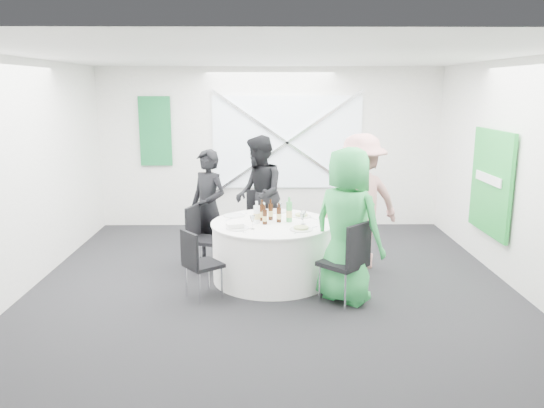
{
  "coord_description": "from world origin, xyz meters",
  "views": [
    {
      "loc": [
        -0.08,
        -6.35,
        2.44
      ],
      "look_at": [
        0.0,
        0.2,
        1.0
      ],
      "focal_mm": 35.0,
      "sensor_mm": 36.0,
      "label": 1
    }
  ],
  "objects_px": {
    "chair_back_left": "(201,233)",
    "clear_water_bottle": "(257,215)",
    "person_man_back_left": "(208,207)",
    "person_man_back": "(259,194)",
    "chair_back_right": "(341,233)",
    "chair_front_right": "(349,257)",
    "chair_front_left": "(198,260)",
    "banquet_table": "(272,251)",
    "person_woman_pink": "(360,202)",
    "person_woman_green": "(347,226)",
    "chair_back": "(261,217)",
    "green_water_bottle": "(289,212)"
  },
  "relations": [
    {
      "from": "chair_back_left",
      "to": "clear_water_bottle",
      "type": "distance_m",
      "value": 0.91
    },
    {
      "from": "person_man_back_left",
      "to": "person_man_back",
      "type": "xyz_separation_m",
      "value": [
        0.7,
        0.56,
        0.07
      ]
    },
    {
      "from": "chair_back_left",
      "to": "chair_back_right",
      "type": "height_order",
      "value": "chair_back_left"
    },
    {
      "from": "chair_back_right",
      "to": "chair_front_right",
      "type": "xyz_separation_m",
      "value": [
        -0.09,
        -1.26,
        0.07
      ]
    },
    {
      "from": "chair_back_right",
      "to": "chair_back_left",
      "type": "bearing_deg",
      "value": -110.8
    },
    {
      "from": "chair_front_left",
      "to": "banquet_table",
      "type": "bearing_deg",
      "value": -90.0
    },
    {
      "from": "clear_water_bottle",
      "to": "person_man_back_left",
      "type": "bearing_deg",
      "value": 135.02
    },
    {
      "from": "person_man_back",
      "to": "banquet_table",
      "type": "bearing_deg",
      "value": 0.0
    },
    {
      "from": "chair_back_right",
      "to": "person_woman_pink",
      "type": "bearing_deg",
      "value": 83.7
    },
    {
      "from": "banquet_table",
      "to": "person_man_back_left",
      "type": "distance_m",
      "value": 1.18
    },
    {
      "from": "person_woman_green",
      "to": "person_man_back",
      "type": "bearing_deg",
      "value": -21.86
    },
    {
      "from": "banquet_table",
      "to": "clear_water_bottle",
      "type": "bearing_deg",
      "value": -171.47
    },
    {
      "from": "chair_back",
      "to": "chair_back_right",
      "type": "height_order",
      "value": "chair_back"
    },
    {
      "from": "green_water_bottle",
      "to": "banquet_table",
      "type": "bearing_deg",
      "value": -172.62
    },
    {
      "from": "chair_back_right",
      "to": "person_man_back",
      "type": "height_order",
      "value": "person_man_back"
    },
    {
      "from": "green_water_bottle",
      "to": "chair_back_right",
      "type": "bearing_deg",
      "value": 26.31
    },
    {
      "from": "banquet_table",
      "to": "chair_front_left",
      "type": "bearing_deg",
      "value": -142.62
    },
    {
      "from": "chair_back_right",
      "to": "green_water_bottle",
      "type": "bearing_deg",
      "value": -85.99
    },
    {
      "from": "person_woman_pink",
      "to": "chair_front_right",
      "type": "bearing_deg",
      "value": 54.58
    },
    {
      "from": "person_man_back",
      "to": "chair_back_left",
      "type": "bearing_deg",
      "value": -50.07
    },
    {
      "from": "chair_front_left",
      "to": "clear_water_bottle",
      "type": "relative_size",
      "value": 2.94
    },
    {
      "from": "person_man_back",
      "to": "chair_front_left",
      "type": "bearing_deg",
      "value": -28.71
    },
    {
      "from": "person_woman_green",
      "to": "person_woman_pink",
      "type": "bearing_deg",
      "value": -66.79
    },
    {
      "from": "chair_back_right",
      "to": "person_woman_pink",
      "type": "relative_size",
      "value": 0.47
    },
    {
      "from": "chair_back_left",
      "to": "person_woman_green",
      "type": "relative_size",
      "value": 0.5
    },
    {
      "from": "chair_front_right",
      "to": "clear_water_bottle",
      "type": "distance_m",
      "value": 1.38
    },
    {
      "from": "banquet_table",
      "to": "chair_back_right",
      "type": "distance_m",
      "value": 1.04
    },
    {
      "from": "person_man_back",
      "to": "clear_water_bottle",
      "type": "relative_size",
      "value": 6.2
    },
    {
      "from": "person_man_back_left",
      "to": "chair_front_left",
      "type": "bearing_deg",
      "value": -53.06
    },
    {
      "from": "banquet_table",
      "to": "person_man_back",
      "type": "relative_size",
      "value": 0.89
    },
    {
      "from": "chair_back_left",
      "to": "chair_back",
      "type": "bearing_deg",
      "value": -24.56
    },
    {
      "from": "chair_back_left",
      "to": "person_man_back_left",
      "type": "height_order",
      "value": "person_man_back_left"
    },
    {
      "from": "person_woman_green",
      "to": "chair_front_left",
      "type": "bearing_deg",
      "value": 38.47
    },
    {
      "from": "chair_back_left",
      "to": "chair_back_right",
      "type": "xyz_separation_m",
      "value": [
        1.91,
        0.05,
        -0.01
      ]
    },
    {
      "from": "chair_back",
      "to": "chair_back_left",
      "type": "xyz_separation_m",
      "value": [
        -0.8,
        -0.83,
        -0.03
      ]
    },
    {
      "from": "chair_back",
      "to": "chair_back_right",
      "type": "bearing_deg",
      "value": -42.58
    },
    {
      "from": "chair_front_left",
      "to": "person_woman_pink",
      "type": "xyz_separation_m",
      "value": [
        2.07,
        1.13,
        0.44
      ]
    },
    {
      "from": "person_man_back",
      "to": "clear_water_bottle",
      "type": "height_order",
      "value": "person_man_back"
    },
    {
      "from": "green_water_bottle",
      "to": "person_woman_green",
      "type": "bearing_deg",
      "value": -49.62
    },
    {
      "from": "chair_back",
      "to": "chair_front_left",
      "type": "bearing_deg",
      "value": -118.86
    },
    {
      "from": "chair_back",
      "to": "person_man_back",
      "type": "relative_size",
      "value": 0.53
    },
    {
      "from": "banquet_table",
      "to": "person_woman_pink",
      "type": "xyz_separation_m",
      "value": [
        1.2,
        0.46,
        0.54
      ]
    },
    {
      "from": "chair_front_right",
      "to": "chair_front_left",
      "type": "bearing_deg",
      "value": -51.36
    },
    {
      "from": "chair_front_left",
      "to": "person_man_back_left",
      "type": "bearing_deg",
      "value": -37.14
    },
    {
      "from": "person_man_back_left",
      "to": "chair_back",
      "type": "bearing_deg",
      "value": 71.89
    },
    {
      "from": "chair_back",
      "to": "clear_water_bottle",
      "type": "distance_m",
      "value": 1.24
    },
    {
      "from": "chair_back_left",
      "to": "person_woman_green",
      "type": "bearing_deg",
      "value": -100.63
    },
    {
      "from": "chair_back_left",
      "to": "chair_front_right",
      "type": "relative_size",
      "value": 0.91
    },
    {
      "from": "chair_back_left",
      "to": "chair_front_left",
      "type": "relative_size",
      "value": 1.07
    },
    {
      "from": "chair_front_left",
      "to": "chair_back_left",
      "type": "bearing_deg",
      "value": -32.72
    }
  ]
}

